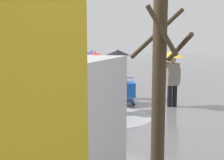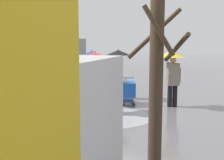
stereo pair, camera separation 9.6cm
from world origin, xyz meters
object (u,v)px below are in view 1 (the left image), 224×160
hand_dolly_boxes (107,85)px  pedestrian_far_side (172,66)px  shopping_cart_vendor (128,90)px  cargo_van_parked_right (46,70)px  pedestrian_white_side (91,64)px  pedestrian_black_side (117,62)px  bare_tree_near (160,72)px  pedestrian_pink_side (95,67)px

hand_dolly_boxes → pedestrian_far_side: bearing=-179.8°
shopping_cart_vendor → hand_dolly_boxes: size_ratio=0.79×
shopping_cart_vendor → hand_dolly_boxes: (0.90, -0.12, 0.13)m
cargo_van_parked_right → pedestrian_white_side: cargo_van_parked_right is taller
hand_dolly_boxes → pedestrian_black_side: pedestrian_black_side is taller
pedestrian_black_side → pedestrian_white_side: bearing=64.6°
pedestrian_white_side → pedestrian_black_side: bearing=-115.4°
pedestrian_white_side → bare_tree_near: bare_tree_near is taller
cargo_van_parked_right → pedestrian_black_side: 3.33m
cargo_van_parked_right → pedestrian_black_side: cargo_van_parked_right is taller
hand_dolly_boxes → pedestrian_far_side: 2.71m
shopping_cart_vendor → pedestrian_white_side: size_ratio=0.49×
pedestrian_white_side → pedestrian_far_side: same height
cargo_van_parked_right → pedestrian_white_side: size_ratio=2.49×
pedestrian_black_side → hand_dolly_boxes: bearing=78.5°
hand_dolly_boxes → pedestrian_far_side: size_ratio=0.61×
hand_dolly_boxes → pedestrian_white_side: bearing=49.5°
cargo_van_parked_right → bare_tree_near: bearing=134.4°
pedestrian_far_side → bare_tree_near: (-0.60, 6.05, 0.39)m
pedestrian_black_side → shopping_cart_vendor: bearing=128.5°
cargo_van_parked_right → shopping_cart_vendor: 4.09m
shopping_cart_vendor → pedestrian_pink_side: size_ratio=0.49×
shopping_cart_vendor → pedestrian_far_side: 1.95m
hand_dolly_boxes → pedestrian_black_side: 1.21m
pedestrian_pink_side → bare_tree_near: 5.22m
pedestrian_black_side → bare_tree_near: bearing=113.6°
hand_dolly_boxes → pedestrian_black_side: (-0.16, -0.81, 0.89)m
hand_dolly_boxes → pedestrian_far_side: pedestrian_far_side is taller
hand_dolly_boxes → pedestrian_pink_side: size_ratio=0.61×
cargo_van_parked_right → pedestrian_black_side: bearing=-172.4°
cargo_van_parked_right → pedestrian_far_side: bearing=176.4°
pedestrian_pink_side → bare_tree_near: (-2.98, 4.27, 0.38)m
shopping_cart_vendor → pedestrian_far_side: size_ratio=0.49×
shopping_cart_vendor → pedestrian_pink_side: bearing=66.5°
pedestrian_pink_side → shopping_cart_vendor: bearing=-113.5°
shopping_cart_vendor → pedestrian_far_side: (-1.66, -0.13, 1.00)m
cargo_van_parked_right → shopping_cart_vendor: cargo_van_parked_right is taller
pedestrian_black_side → pedestrian_white_side: size_ratio=1.00×
shopping_cart_vendor → pedestrian_white_side: 1.78m
cargo_van_parked_right → pedestrian_pink_side: size_ratio=2.49×
hand_dolly_boxes → pedestrian_white_side: pedestrian_white_side is taller
shopping_cart_vendor → pedestrian_far_side: pedestrian_far_side is taller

